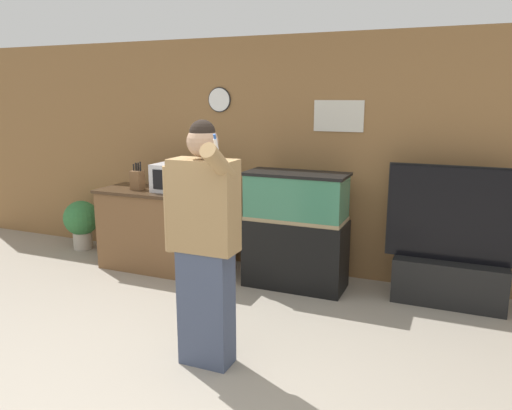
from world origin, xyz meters
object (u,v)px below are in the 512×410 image
at_px(microwave, 179,178).
at_px(tv_on_stand, 450,265).
at_px(knife_block, 137,180).
at_px(counter_island, 165,230).
at_px(potted_plant, 81,221).
at_px(person_standing, 203,242).
at_px(aquarium_on_stand, 296,230).

bearing_deg(microwave, tv_on_stand, 3.88).
bearing_deg(knife_block, microwave, 9.51).
distance_m(counter_island, potted_plant, 1.47).
height_order(person_standing, potted_plant, person_standing).
xyz_separation_m(aquarium_on_stand, potted_plant, (-2.98, 0.17, -0.23)).
bearing_deg(aquarium_on_stand, potted_plant, 176.74).
relative_size(knife_block, person_standing, 0.17).
bearing_deg(microwave, aquarium_on_stand, 1.64).
bearing_deg(person_standing, knife_block, 137.17).
xyz_separation_m(counter_island, aquarium_on_stand, (1.54, 0.07, 0.14)).
relative_size(aquarium_on_stand, potted_plant, 1.90).
bearing_deg(person_standing, counter_island, 130.51).
bearing_deg(person_standing, potted_plant, 146.43).
bearing_deg(person_standing, microwave, 126.14).
distance_m(microwave, knife_block, 0.51).
distance_m(counter_island, microwave, 0.64).
relative_size(microwave, aquarium_on_stand, 0.44).
height_order(counter_island, aquarium_on_stand, aquarium_on_stand).
relative_size(microwave, knife_block, 1.71).
bearing_deg(aquarium_on_stand, counter_island, -177.26).
xyz_separation_m(microwave, person_standing, (1.23, -1.68, -0.13)).
distance_m(microwave, potted_plant, 1.78).
distance_m(knife_block, tv_on_stand, 3.43).
relative_size(microwave, person_standing, 0.29).
height_order(knife_block, aquarium_on_stand, knife_block).
bearing_deg(tv_on_stand, counter_island, -175.70).
distance_m(person_standing, potted_plant, 3.47).
xyz_separation_m(counter_island, knife_block, (-0.32, -0.05, 0.57)).
distance_m(counter_island, aquarium_on_stand, 1.54).
height_order(microwave, tv_on_stand, tv_on_stand).
height_order(tv_on_stand, potted_plant, tv_on_stand).
bearing_deg(aquarium_on_stand, person_standing, -94.19).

